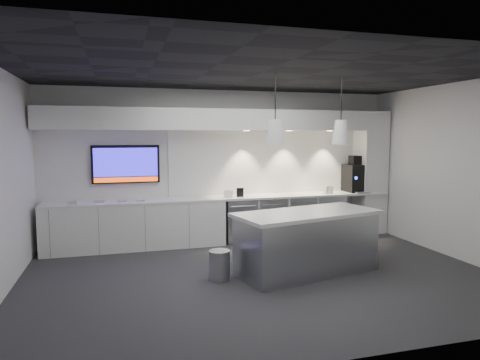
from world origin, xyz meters
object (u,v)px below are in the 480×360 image
object	(u,v)px
wall_tv	(126,164)
island	(307,242)
bin	(219,265)
coffee_machine	(355,177)

from	to	relation	value
wall_tv	island	distance (m)	3.75
wall_tv	bin	bearing A→B (deg)	-62.64
island	coffee_machine	distance (m)	3.16
coffee_machine	bin	bearing A→B (deg)	-147.69
island	bin	size ratio (longest dim) A/B	5.53
island	bin	world-z (taller)	island
island	coffee_machine	size ratio (longest dim) A/B	3.11
wall_tv	island	xyz separation A→B (m)	(2.62, -2.46, -1.08)
island	bin	xyz separation A→B (m)	(-1.37, 0.04, -0.26)
bin	coffee_machine	world-z (taller)	coffee_machine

